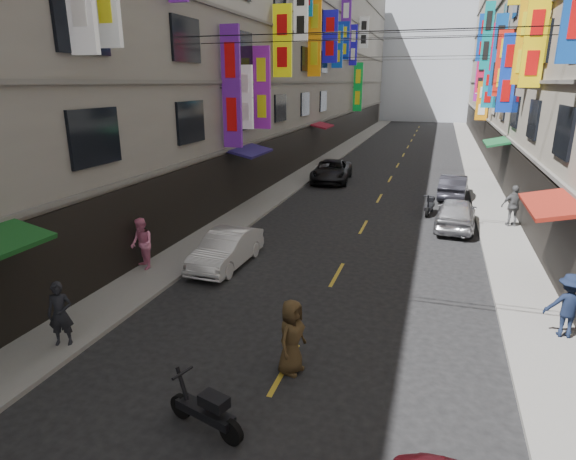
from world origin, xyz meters
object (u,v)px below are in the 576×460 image
Objects in this scene: car_right_mid at (456,213)px; pedestrian_crossing at (292,337)px; pedestrian_lnear at (60,314)px; car_right_far at (453,186)px; pedestrian_lfar at (142,244)px; pedestrian_rnear at (568,305)px; car_left_mid at (226,249)px; scooter_far_right at (430,206)px; scooter_crossing at (206,411)px; pedestrian_rfar at (514,206)px; car_left_far at (332,171)px.

car_right_mid is 13.59m from pedestrian_crossing.
car_right_mid is 2.56× the size of pedestrian_lnear.
car_right_far is at bearing 3.80° from pedestrian_crossing.
pedestrian_rnear is at bearing 31.20° from pedestrian_lfar.
car_left_mid is 15.88m from car_right_far.
scooter_far_right is 0.43× the size of car_right_mid.
scooter_crossing is 1.03× the size of pedestrian_rnear.
car_right_mid is at bearing 3.75° from pedestrian_rfar.
scooter_far_right is 0.96× the size of pedestrian_rfar.
pedestrian_lfar is at bearing 77.82° from pedestrian_lnear.
pedestrian_lnear is (-9.55, -20.11, 0.27)m from car_right_far.
scooter_crossing is 0.99× the size of pedestrian_crossing.
pedestrian_lfar is 0.97× the size of pedestrian_rfar.
pedestrian_rnear is at bearing -4.54° from pedestrian_lnear.
pedestrian_lfar is at bearing 72.32° from pedestrian_crossing.
car_right_mid is 2.33× the size of pedestrian_lfar.
pedestrian_rfar is at bearing -158.02° from car_right_mid.
scooter_crossing is 0.42× the size of car_right_mid.
car_left_far is at bearing 61.71° from pedestrian_lnear.
car_right_mid is at bearing 125.53° from scooter_far_right.
car_right_far is at bearing -81.82° from pedestrian_rnear.
car_right_mid is (8.00, 7.35, 0.08)m from car_left_mid.
pedestrian_rfar is at bearing 166.42° from scooter_far_right.
pedestrian_rfar is at bearing 71.23° from pedestrian_lfar.
car_left_far is at bearing -61.96° from pedestrian_rnear.
pedestrian_lfar is (-2.56, -1.37, 0.39)m from car_left_mid.
pedestrian_lnear is 0.88× the size of pedestrian_rfar.
car_left_far is at bearing -38.00° from scooter_far_right.
pedestrian_lnear is (-4.76, 1.66, 0.50)m from scooter_crossing.
scooter_crossing is 0.97× the size of scooter_far_right.
pedestrian_rnear is (12.03, 4.16, 0.03)m from pedestrian_lnear.
pedestrian_lfar is 1.02× the size of pedestrian_crossing.
pedestrian_crossing reaches higher than pedestrian_lnear.
pedestrian_rnear reaches higher than car_right_mid.
car_right_mid reaches higher than car_right_far.
car_left_far is 21.18m from pedestrian_rnear.
scooter_crossing is 0.97× the size of pedestrian_lfar.
pedestrian_lnear is 0.97× the size of pedestrian_rnear.
pedestrian_rfar is (13.03, 9.53, 0.03)m from pedestrian_lfar.
car_right_mid is 2.38× the size of pedestrian_crossing.
car_left_mid reaches higher than scooter_crossing.
scooter_far_right is at bearing 38.76° from pedestrian_lnear.
car_right_far is 22.27m from pedestrian_lnear.
car_right_far is at bearing 41.00° from pedestrian_lnear.
pedestrian_crossing is (-6.29, -13.84, -0.17)m from pedestrian_rfar.
pedestrian_rfar is 1.06× the size of pedestrian_crossing.
car_left_mid is at bearing 23.53° from pedestrian_rfar.
car_right_mid reaches higher than car_left_mid.
car_left_far is (-2.89, 24.39, 0.27)m from scooter_crossing.
pedestrian_lnear is (-1.55, -6.40, 0.30)m from car_left_mid.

